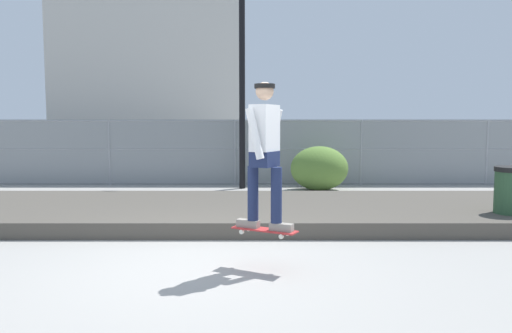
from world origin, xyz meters
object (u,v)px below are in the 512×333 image
skater (265,147)px  street_lamp (243,30)px  skateboard (265,230)px  parked_car_near (157,151)px  shrub_left (320,168)px

skater → street_lamp: bearing=93.7°
skater → street_lamp: 7.74m
skateboard → parked_car_near: (-3.36, 10.05, 0.36)m
street_lamp → shrub_left: 4.15m
parked_car_near → shrub_left: size_ratio=2.97×
skater → shrub_left: bearing=77.2°
skater → skateboard: bearing=0.0°
street_lamp → skateboard: bearing=-86.3°
skater → parked_car_near: size_ratio=0.39×
skater → shrub_left: (1.54, 6.82, -0.89)m
skateboard → shrub_left: (1.54, 6.82, 0.10)m
skateboard → shrub_left: 6.99m
parked_car_near → street_lamp: bearing=-44.3°
skateboard → shrub_left: bearing=77.2°
skateboard → shrub_left: size_ratio=0.54×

